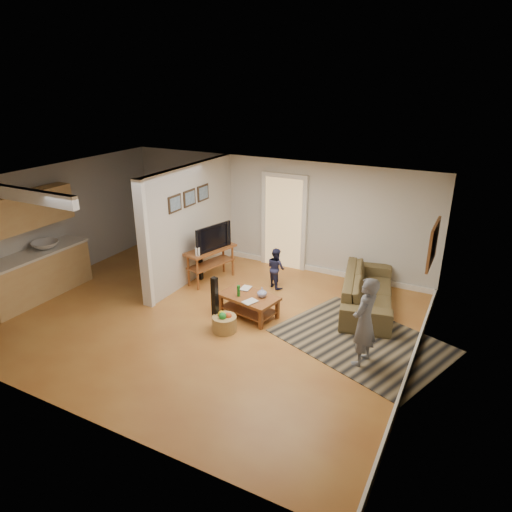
# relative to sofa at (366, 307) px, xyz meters

# --- Properties ---
(ground) EXTENTS (7.50, 7.50, 0.00)m
(ground) POSITION_rel_sofa_xyz_m (-2.60, -1.81, 0.00)
(ground) COLOR #985426
(ground) RESTS_ON ground
(room_shell) EXTENTS (7.54, 6.02, 2.52)m
(room_shell) POSITION_rel_sofa_xyz_m (-3.67, -1.38, 1.46)
(room_shell) COLOR beige
(room_shell) RESTS_ON ground
(area_rug) EXTENTS (3.21, 2.79, 0.01)m
(area_rug) POSITION_rel_sofa_xyz_m (0.26, -1.27, 0.01)
(area_rug) COLOR black
(area_rug) RESTS_ON ground
(sofa) EXTENTS (1.39, 2.46, 0.68)m
(sofa) POSITION_rel_sofa_xyz_m (0.00, 0.00, 0.00)
(sofa) COLOR #464123
(sofa) RESTS_ON ground
(coffee_table) EXTENTS (1.17, 0.81, 0.63)m
(coffee_table) POSITION_rel_sofa_xyz_m (-1.85, -1.37, 0.33)
(coffee_table) COLOR brown
(coffee_table) RESTS_ON ground
(tv_console) EXTENTS (0.73, 1.26, 1.02)m
(tv_console) POSITION_rel_sofa_xyz_m (-3.34, -0.36, 0.68)
(tv_console) COLOR brown
(tv_console) RESTS_ON ground
(speaker_left) EXTENTS (0.11, 0.11, 0.97)m
(speaker_left) POSITION_rel_sofa_xyz_m (-2.20, -2.01, 0.48)
(speaker_left) COLOR black
(speaker_left) RESTS_ON ground
(speaker_right) EXTENTS (0.10, 0.10, 0.90)m
(speaker_right) POSITION_rel_sofa_xyz_m (-3.60, -0.41, 0.45)
(speaker_right) COLOR black
(speaker_right) RESTS_ON ground
(toy_basket) EXTENTS (0.43, 0.43, 0.38)m
(toy_basket) POSITION_rel_sofa_xyz_m (-1.99, -2.05, 0.16)
(toy_basket) COLOR olive
(toy_basket) RESTS_ON ground
(child) EXTENTS (0.45, 0.59, 1.45)m
(child) POSITION_rel_sofa_xyz_m (0.40, -1.89, 0.00)
(child) COLOR slate
(child) RESTS_ON ground
(toddler) EXTENTS (0.53, 0.50, 0.87)m
(toddler) POSITION_rel_sofa_xyz_m (-1.96, 0.00, 0.00)
(toddler) COLOR #212446
(toddler) RESTS_ON ground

